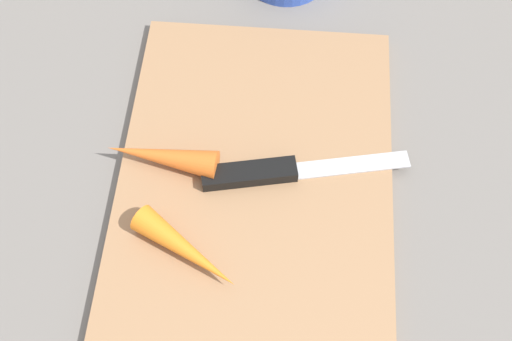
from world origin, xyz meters
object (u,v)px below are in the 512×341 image
Objects in this scene: cutting_board at (256,174)px; carrot_short at (161,161)px; knife at (263,172)px; carrot_long at (186,250)px.

carrot_short reaches higher than cutting_board.
cutting_board is 3.38× the size of carrot_short.
cutting_board is 0.01m from knife.
carrot_short reaches higher than carrot_long.
carrot_long is (-0.09, -0.04, -0.00)m from carrot_short.
carrot_short is 0.09m from carrot_long.
knife is 0.11m from carrot_long.
cutting_board is 0.09m from carrot_short.
cutting_board is at bearing -170.94° from carrot_short.
knife is (-0.00, -0.01, 0.01)m from cutting_board.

